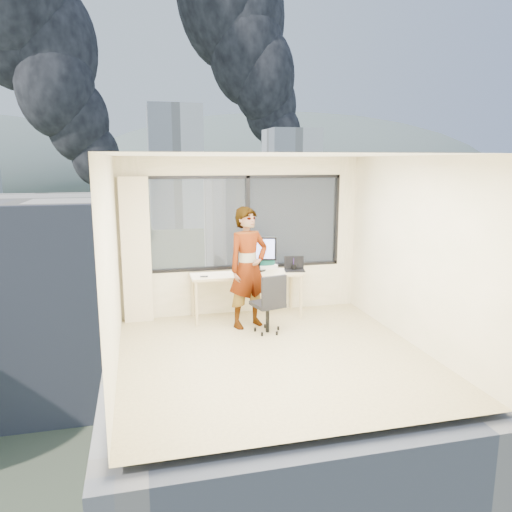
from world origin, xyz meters
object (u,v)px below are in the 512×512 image
object	(u,v)px
laptop	(295,265)
handbag	(266,263)
desk	(246,295)
game_console	(266,266)
person	(248,268)
monitor	(259,254)
chair	(268,302)

from	to	relation	value
laptop	handbag	size ratio (longest dim) A/B	1.18
desk	game_console	xyz separation A→B (m)	(0.38, 0.21, 0.41)
person	monitor	world-z (taller)	person
person	laptop	distance (m)	0.94
monitor	handbag	size ratio (longest dim) A/B	1.96
desk	person	world-z (taller)	person
person	monitor	xyz separation A→B (m)	(0.30, 0.53, 0.11)
desk	game_console	distance (m)	0.60
chair	monitor	xyz separation A→B (m)	(0.09, 0.87, 0.57)
monitor	handbag	bearing A→B (deg)	36.69
chair	handbag	xyz separation A→B (m)	(0.23, 0.94, 0.40)
laptop	handbag	world-z (taller)	handbag
desk	handbag	bearing A→B (deg)	22.61
person	handbag	world-z (taller)	person
monitor	game_console	world-z (taller)	monitor
person	game_console	size ratio (longest dim) A/B	5.83
game_console	person	bearing A→B (deg)	-137.58
desk	handbag	xyz separation A→B (m)	(0.38, 0.16, 0.49)
chair	monitor	distance (m)	1.05
handbag	desk	bearing A→B (deg)	-140.56
desk	game_console	bearing A→B (deg)	29.05
laptop	game_console	bearing A→B (deg)	157.78
monitor	laptop	size ratio (longest dim) A/B	1.65
desk	chair	size ratio (longest dim) A/B	1.95
game_console	monitor	bearing A→B (deg)	-153.67
person	laptop	xyz separation A→B (m)	(0.87, 0.37, -0.07)
chair	handbag	size ratio (longest dim) A/B	3.18
game_console	laptop	bearing A→B (deg)	-46.29
desk	handbag	world-z (taller)	handbag
desk	game_console	size ratio (longest dim) A/B	5.65
monitor	chair	bearing A→B (deg)	-83.25
handbag	laptop	bearing A→B (deg)	-11.18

